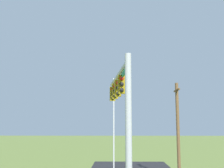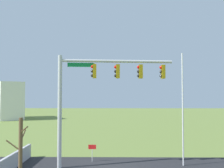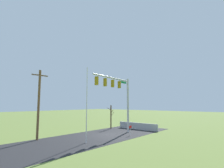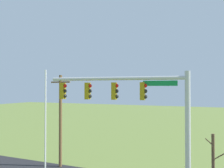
% 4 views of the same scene
% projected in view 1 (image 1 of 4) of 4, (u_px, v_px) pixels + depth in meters
% --- Properties ---
extents(signal_mast, '(7.84, 1.13, 7.53)m').
position_uv_depth(signal_mast, '(121.00, 104.00, 14.21)').
color(signal_mast, '#B2B5BA').
rests_on(signal_mast, ground_plane).
extents(flagpole, '(0.10, 0.10, 7.78)m').
position_uv_depth(flagpole, '(114.00, 132.00, 19.91)').
color(flagpole, silver).
rests_on(flagpole, ground_plane).
extents(utility_pole, '(1.90, 0.26, 7.77)m').
position_uv_depth(utility_pole, '(178.00, 129.00, 22.36)').
color(utility_pole, brown).
rests_on(utility_pole, ground_plane).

